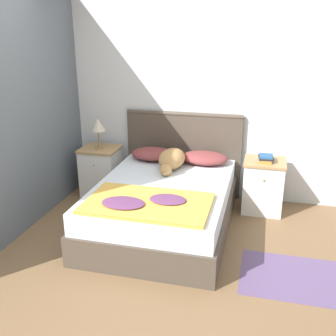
# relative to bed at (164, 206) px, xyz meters

# --- Properties ---
(ground_plane) EXTENTS (16.00, 16.00, 0.00)m
(ground_plane) POSITION_rel_bed_xyz_m (-0.13, -1.06, -0.26)
(ground_plane) COLOR brown
(wall_back) EXTENTS (9.00, 0.06, 2.55)m
(wall_back) POSITION_rel_bed_xyz_m (-0.13, 1.07, 1.01)
(wall_back) COLOR silver
(wall_back) RESTS_ON ground_plane
(wall_side_left) EXTENTS (0.06, 3.10, 2.55)m
(wall_side_left) POSITION_rel_bed_xyz_m (-1.47, -0.01, 1.01)
(wall_side_left) COLOR slate
(wall_side_left) RESTS_ON ground_plane
(bed) EXTENTS (1.41, 1.95, 0.53)m
(bed) POSITION_rel_bed_xyz_m (0.00, 0.00, 0.00)
(bed) COLOR #4C4238
(bed) RESTS_ON ground_plane
(headboard) EXTENTS (1.49, 0.06, 1.10)m
(headboard) POSITION_rel_bed_xyz_m (0.00, 1.00, 0.31)
(headboard) COLOR #4C4238
(headboard) RESTS_ON ground_plane
(nightstand_left) EXTENTS (0.48, 0.45, 0.63)m
(nightstand_left) POSITION_rel_bed_xyz_m (-1.03, 0.72, 0.06)
(nightstand_left) COLOR white
(nightstand_left) RESTS_ON ground_plane
(nightstand_right) EXTENTS (0.48, 0.45, 0.63)m
(nightstand_right) POSITION_rel_bed_xyz_m (1.03, 0.72, 0.06)
(nightstand_right) COLOR white
(nightstand_right) RESTS_ON ground_plane
(pillow_left) EXTENTS (0.57, 0.39, 0.14)m
(pillow_left) POSITION_rel_bed_xyz_m (-0.32, 0.73, 0.34)
(pillow_left) COLOR brown
(pillow_left) RESTS_ON bed
(pillow_right) EXTENTS (0.57, 0.39, 0.14)m
(pillow_right) POSITION_rel_bed_xyz_m (0.32, 0.73, 0.34)
(pillow_right) COLOR brown
(pillow_right) RESTS_ON bed
(quilt) EXTENTS (1.16, 0.71, 0.07)m
(quilt) POSITION_rel_bed_xyz_m (-0.01, -0.58, 0.30)
(quilt) COLOR gold
(quilt) RESTS_ON bed
(dog) EXTENTS (0.30, 0.69, 0.22)m
(dog) POSITION_rel_bed_xyz_m (-0.03, 0.48, 0.38)
(dog) COLOR tan
(dog) RESTS_ON bed
(book_stack) EXTENTS (0.18, 0.21, 0.08)m
(book_stack) POSITION_rel_bed_xyz_m (1.04, 0.68, 0.41)
(book_stack) COLOR orange
(book_stack) RESTS_ON nightstand_right
(table_lamp) EXTENTS (0.19, 0.19, 0.39)m
(table_lamp) POSITION_rel_bed_xyz_m (-1.03, 0.70, 0.67)
(table_lamp) COLOR #9E7A4C
(table_lamp) RESTS_ON nightstand_left
(rug) EXTENTS (0.93, 0.72, 0.00)m
(rug) POSITION_rel_bed_xyz_m (1.35, -0.61, -0.26)
(rug) COLOR #604C75
(rug) RESTS_ON ground_plane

